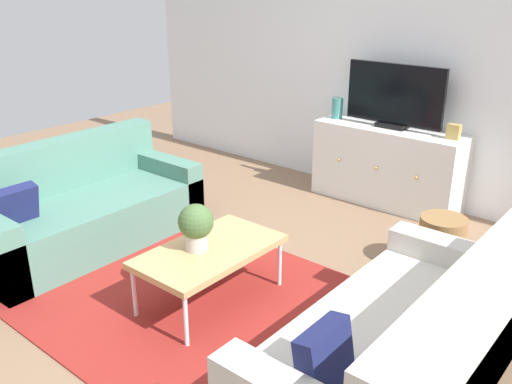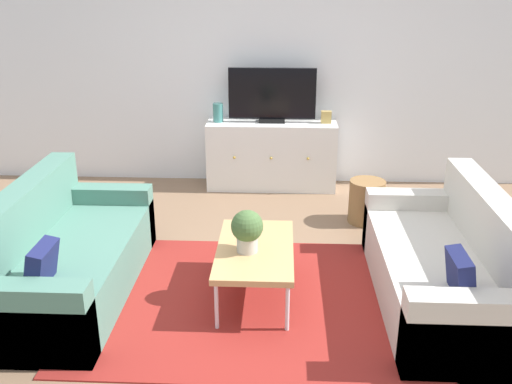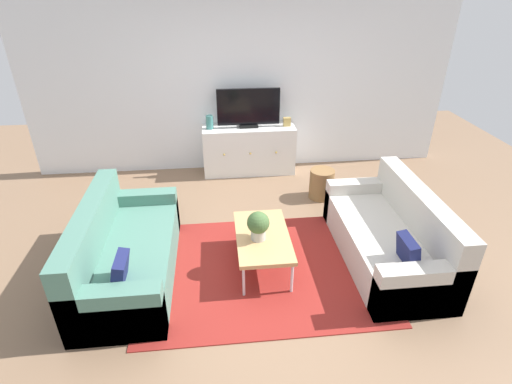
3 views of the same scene
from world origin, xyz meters
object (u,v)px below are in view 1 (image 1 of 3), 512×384
at_px(potted_plant, 196,225).
at_px(tv_console, 387,166).
at_px(couch_right_side, 409,355).
at_px(coffee_table, 210,252).
at_px(wicker_basket, 441,244).
at_px(glass_vase, 337,108).
at_px(flat_screen_tv, 395,96).
at_px(mantel_clock, 454,132).
at_px(couch_left_side, 79,211).

bearing_deg(potted_plant, tv_console, 87.15).
distance_m(couch_right_side, potted_plant, 1.50).
height_order(coffee_table, wicker_basket, wicker_basket).
relative_size(coffee_table, glass_vase, 4.80).
bearing_deg(couch_right_side, glass_vase, 129.25).
bearing_deg(potted_plant, glass_vase, 100.97).
bearing_deg(potted_plant, flat_screen_tv, 87.17).
bearing_deg(couch_right_side, mantel_clock, 107.90).
bearing_deg(coffee_table, wicker_basket, 54.52).
bearing_deg(tv_console, glass_vase, 180.00).
bearing_deg(wicker_basket, tv_console, 134.90).
bearing_deg(couch_right_side, flat_screen_tv, 119.48).
xyz_separation_m(flat_screen_tv, wicker_basket, (0.94, -0.96, -0.82)).
distance_m(coffee_table, tv_console, 2.35).
xyz_separation_m(couch_right_side, mantel_clock, (-0.77, 2.37, 0.53)).
height_order(mantel_clock, wicker_basket, mantel_clock).
height_order(couch_left_side, glass_vase, glass_vase).
height_order(couch_left_side, mantel_clock, mantel_clock).
xyz_separation_m(tv_console, wicker_basket, (0.94, -0.94, -0.16)).
distance_m(tv_console, mantel_clock, 0.73).
relative_size(couch_right_side, coffee_table, 1.86).
distance_m(couch_left_side, coffee_table, 1.46).
xyz_separation_m(coffee_table, mantel_clock, (0.65, 2.35, 0.44)).
height_order(potted_plant, tv_console, tv_console).
xyz_separation_m(couch_left_side, potted_plant, (1.40, -0.03, 0.30)).
xyz_separation_m(potted_plant, wicker_basket, (1.06, 1.47, -0.36)).
relative_size(tv_console, flat_screen_tv, 1.51).
bearing_deg(glass_vase, coffee_table, -77.50).
bearing_deg(couch_left_side, potted_plant, -1.32).
relative_size(couch_right_side, wicker_basket, 4.33).
bearing_deg(wicker_basket, couch_left_side, -149.72).
height_order(tv_console, glass_vase, glass_vase).
bearing_deg(tv_console, flat_screen_tv, 90.00).
relative_size(couch_left_side, couch_right_side, 1.00).
bearing_deg(couch_left_side, wicker_basket, 30.28).
bearing_deg(glass_vase, couch_left_side, -111.49).
height_order(coffee_table, flat_screen_tv, flat_screen_tv).
bearing_deg(glass_vase, flat_screen_tv, 1.95).
bearing_deg(potted_plant, couch_right_side, 1.26).
bearing_deg(couch_right_side, tv_console, 119.68).
xyz_separation_m(tv_console, glass_vase, (-0.59, 0.00, 0.47)).
bearing_deg(coffee_table, mantel_clock, 74.46).
relative_size(coffee_table, mantel_clock, 7.52).
bearing_deg(wicker_basket, potted_plant, -125.74).
xyz_separation_m(coffee_table, glass_vase, (-0.52, 2.35, 0.48)).
bearing_deg(flat_screen_tv, coffee_table, -91.60).
xyz_separation_m(couch_left_side, couch_right_side, (2.87, 0.00, 0.00)).
height_order(couch_right_side, tv_console, couch_right_side).
bearing_deg(tv_console, couch_left_side, -122.65).
bearing_deg(tv_console, potted_plant, -92.85).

